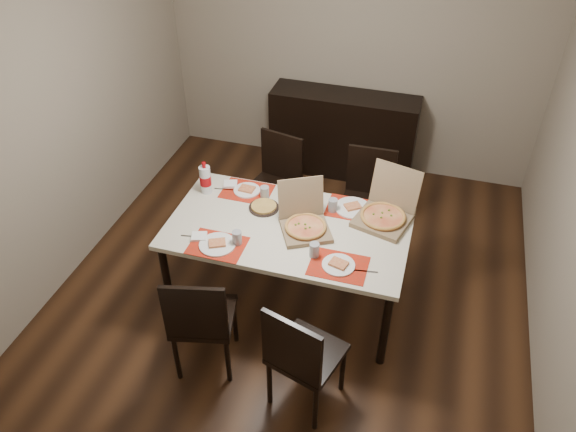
# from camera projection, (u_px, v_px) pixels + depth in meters

# --- Properties ---
(ground) EXTENTS (3.80, 4.00, 0.02)m
(ground) POSITION_uv_depth(u_px,v_px,m) (296.00, 281.00, 4.83)
(ground) COLOR #3B2212
(ground) RESTS_ON ground
(room_walls) EXTENTS (3.84, 4.02, 2.62)m
(room_walls) POSITION_uv_depth(u_px,v_px,m) (314.00, 69.00, 4.07)
(room_walls) COLOR gray
(room_walls) RESTS_ON ground
(sideboard) EXTENTS (1.50, 0.40, 0.90)m
(sideboard) POSITION_uv_depth(u_px,v_px,m) (343.00, 134.00, 5.88)
(sideboard) COLOR black
(sideboard) RESTS_ON ground
(dining_table) EXTENTS (1.80, 1.00, 0.75)m
(dining_table) POSITION_uv_depth(u_px,v_px,m) (288.00, 233.00, 4.25)
(dining_table) COLOR beige
(dining_table) RESTS_ON ground
(chair_near_left) EXTENTS (0.50, 0.50, 0.93)m
(chair_near_left) POSITION_uv_depth(u_px,v_px,m) (201.00, 319.00, 3.81)
(chair_near_left) COLOR black
(chair_near_left) RESTS_ON ground
(chair_near_right) EXTENTS (0.52, 0.52, 0.93)m
(chair_near_right) POSITION_uv_depth(u_px,v_px,m) (301.00, 356.00, 3.57)
(chair_near_right) COLOR black
(chair_near_right) RESTS_ON ground
(chair_far_left) EXTENTS (0.50, 0.50, 0.93)m
(chair_far_left) POSITION_uv_depth(u_px,v_px,m) (276.00, 180.00, 5.12)
(chair_far_left) COLOR black
(chair_far_left) RESTS_ON ground
(chair_far_right) EXTENTS (0.43, 0.43, 0.93)m
(chair_far_right) POSITION_uv_depth(u_px,v_px,m) (367.00, 196.00, 4.92)
(chair_far_right) COLOR black
(chair_far_right) RESTS_ON ground
(setting_near_left) EXTENTS (0.50, 0.30, 0.11)m
(setting_near_left) POSITION_uv_depth(u_px,v_px,m) (220.00, 242.00, 4.04)
(setting_near_left) COLOR red
(setting_near_left) RESTS_ON dining_table
(setting_near_right) EXTENTS (0.50, 0.30, 0.11)m
(setting_near_right) POSITION_uv_depth(u_px,v_px,m) (332.00, 261.00, 3.88)
(setting_near_right) COLOR red
(setting_near_right) RESTS_ON dining_table
(setting_far_left) EXTENTS (0.47, 0.30, 0.11)m
(setting_far_left) POSITION_uv_depth(u_px,v_px,m) (250.00, 190.00, 4.54)
(setting_far_left) COLOR red
(setting_far_left) RESTS_ON dining_table
(setting_far_right) EXTENTS (0.52, 0.30, 0.11)m
(setting_far_right) POSITION_uv_depth(u_px,v_px,m) (348.00, 207.00, 4.36)
(setting_far_right) COLOR red
(setting_far_right) RESTS_ON dining_table
(napkin_loose) EXTENTS (0.16, 0.16, 0.02)m
(napkin_loose) POSITION_uv_depth(u_px,v_px,m) (308.00, 227.00, 4.18)
(napkin_loose) COLOR white
(napkin_loose) RESTS_ON dining_table
(pizza_box_center) EXTENTS (0.48, 0.50, 0.35)m
(pizza_box_center) POSITION_uv_depth(u_px,v_px,m) (305.00, 223.00, 4.15)
(pizza_box_center) COLOR brown
(pizza_box_center) RESTS_ON dining_table
(pizza_box_right) EXTENTS (0.48, 0.51, 0.38)m
(pizza_box_right) POSITION_uv_depth(u_px,v_px,m) (385.00, 213.00, 4.24)
(pizza_box_right) COLOR brown
(pizza_box_right) RESTS_ON dining_table
(faina_plate) EXTENTS (0.24, 0.24, 0.03)m
(faina_plate) POSITION_uv_depth(u_px,v_px,m) (264.00, 207.00, 4.38)
(faina_plate) COLOR black
(faina_plate) RESTS_ON dining_table
(dip_bowl) EXTENTS (0.12, 0.12, 0.03)m
(dip_bowl) POSITION_uv_depth(u_px,v_px,m) (309.00, 216.00, 4.29)
(dip_bowl) COLOR white
(dip_bowl) RESTS_ON dining_table
(soda_bottle) EXTENTS (0.09, 0.09, 0.28)m
(soda_bottle) POSITION_uv_depth(u_px,v_px,m) (205.00, 180.00, 4.49)
(soda_bottle) COLOR silver
(soda_bottle) RESTS_ON dining_table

